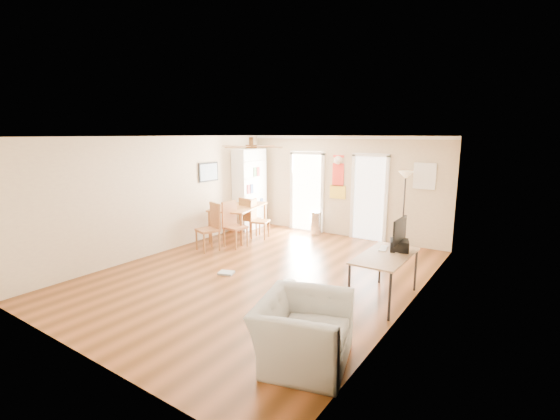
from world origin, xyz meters
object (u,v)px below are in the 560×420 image
Objects in this scene: dining_table at (239,221)px; trash_can at (316,223)px; torchiere_lamp at (404,210)px; printer at (399,245)px; dining_chair_right_a at (260,219)px; dining_chair_right_b at (235,225)px; wastebasket_a at (289,289)px; armchair at (303,331)px; dining_chair_far at (250,217)px; computer_desk at (384,277)px; dining_chair_near at (208,227)px; bookshelf at (249,189)px.

dining_table is 2.64× the size of trash_can.
torchiere_lamp is at bearing 18.92° from dining_table.
printer is (4.60, -1.38, 0.44)m from dining_table.
dining_chair_right_a is 0.93× the size of dining_chair_right_b.
wastebasket_a is (3.16, -2.48, -0.28)m from dining_table.
dining_chair_right_a is 5.60m from armchair.
dining_table is 4.82m from printer.
torchiere_lamp is 3.95m from wastebasket_a.
dining_chair_far reaches higher than dining_chair_right_a.
dining_chair_right_a is 4.39m from computer_desk.
trash_can is at bearing 81.85° from dining_chair_near.
trash_can is 2.37m from torchiere_lamp.
dining_chair_far is 0.55× the size of torchiere_lamp.
trash_can is (1.01, 1.13, -0.19)m from dining_chair_right_a.
torchiere_lamp is 1.28× the size of computer_desk.
dining_chair_far is at bearing -164.35° from torchiere_lamp.
dining_chair_far is 4.76m from printer.
computer_desk is at bearing -98.62° from dining_chair_right_b.
dining_table is at bearing 117.34° from dining_chair_near.
dining_chair_near reaches higher than dining_chair_right_b.
trash_can is (1.41, 1.04, -0.19)m from dining_chair_far.
computer_desk is (4.50, -1.73, -0.03)m from dining_table.
dining_table is at bearing -139.67° from trash_can.
torchiere_lamp reaches higher than dining_chair_far.
bookshelf reaches higher than computer_desk.
dining_chair_right_b is at bearing -115.68° from trash_can.
dining_chair_near is at bearing 150.06° from dining_chair_right_a.
trash_can is at bearing 179.93° from torchiere_lamp.
torchiere_lamp reaches higher than armchair.
wastebasket_a is at bearing 141.30° from dining_chair_far.
dining_chair_far is at bearing 25.55° from dining_chair_right_b.
bookshelf is at bearing -46.99° from dining_chair_far.
bookshelf is 2.24× the size of dining_chair_right_a.
dining_table is 0.59m from dining_chair_right_a.
dining_chair_near is 3.20m from wastebasket_a.
dining_chair_near is at bearing 153.65° from dining_chair_right_b.
bookshelf reaches higher than armchair.
dining_chair_far is at bearing -60.67° from bookshelf.
trash_can is at bearing 112.80° from wastebasket_a.
dining_chair_right_b is 1.13m from dining_chair_far.
dining_chair_right_b is (0.00, -0.97, 0.04)m from dining_chair_right_a.
dining_chair_far is at bearing -143.53° from trash_can.
computer_desk is at bearing -21.09° from dining_table.
armchair is (-0.30, -2.58, -0.47)m from printer.
trash_can is 2.32× the size of wastebasket_a.
armchair is (2.74, -5.28, 0.07)m from trash_can.
printer is (4.45, -1.67, 0.34)m from dining_chair_far.
dining_chair_near is at bearing -85.85° from bookshelf.
dining_table is 1.52× the size of dining_chair_right_b.
armchair is at bearing -125.33° from dining_chair_right_b.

